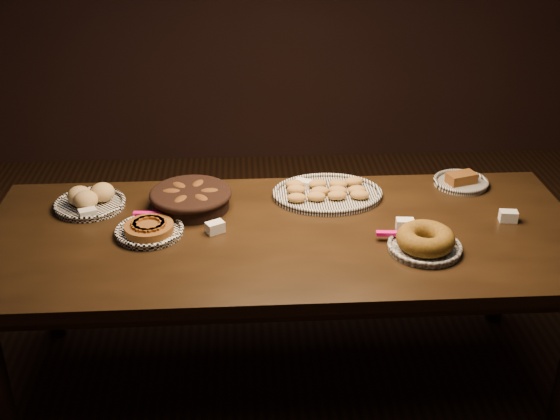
{
  "coord_description": "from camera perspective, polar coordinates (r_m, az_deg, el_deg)",
  "views": [
    {
      "loc": [
        -0.16,
        -2.43,
        2.12
      ],
      "look_at": [
        -0.01,
        0.05,
        0.82
      ],
      "focal_mm": 45.0,
      "sensor_mm": 36.0,
      "label": 1
    }
  ],
  "objects": [
    {
      "name": "apple_tart_plate",
      "position": [
        2.81,
        -10.56,
        -1.55
      ],
      "size": [
        0.32,
        0.27,
        0.05
      ],
      "rotation": [
        0.0,
        0.0,
        -0.38
      ],
      "color": "white",
      "rests_on": "buffet_table"
    },
    {
      "name": "madeleine_platter",
      "position": [
        3.06,
        3.86,
        1.43
      ],
      "size": [
        0.48,
        0.39,
        0.05
      ],
      "rotation": [
        0.0,
        0.0,
        -0.17
      ],
      "color": "black",
      "rests_on": "buffet_table"
    },
    {
      "name": "bundt_cake_plate",
      "position": [
        2.7,
        11.69,
        -2.53
      ],
      "size": [
        0.32,
        0.29,
        0.09
      ],
      "rotation": [
        0.0,
        0.0,
        0.38
      ],
      "color": "black",
      "rests_on": "buffet_table"
    },
    {
      "name": "ground",
      "position": [
        3.23,
        0.31,
        -13.42
      ],
      "size": [
        5.0,
        5.0,
        0.0
      ],
      "primitive_type": "plane",
      "color": "black",
      "rests_on": "ground"
    },
    {
      "name": "loaf_plate",
      "position": [
        3.27,
        14.49,
        2.28
      ],
      "size": [
        0.25,
        0.25,
        0.06
      ],
      "rotation": [
        0.0,
        0.0,
        0.31
      ],
      "color": "black",
      "rests_on": "buffet_table"
    },
    {
      "name": "buffet_table",
      "position": [
        2.83,
        0.35,
        -3.04
      ],
      "size": [
        2.4,
        1.0,
        0.75
      ],
      "color": "black",
      "rests_on": "ground"
    },
    {
      "name": "tent_cards",
      "position": [
        2.88,
        1.94,
        -0.22
      ],
      "size": [
        1.79,
        0.45,
        0.04
      ],
      "color": "white",
      "rests_on": "buffet_table"
    },
    {
      "name": "bread_roll_plate",
      "position": [
        3.07,
        -15.21,
        0.8
      ],
      "size": [
        0.3,
        0.3,
        0.09
      ],
      "rotation": [
        0.0,
        0.0,
        -0.14
      ],
      "color": "white",
      "rests_on": "buffet_table"
    },
    {
      "name": "croissant_basket",
      "position": [
        2.97,
        -7.26,
        1.03
      ],
      "size": [
        0.42,
        0.42,
        0.09
      ],
      "rotation": [
        0.0,
        0.0,
        0.44
      ],
      "color": "black",
      "rests_on": "buffet_table"
    }
  ]
}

